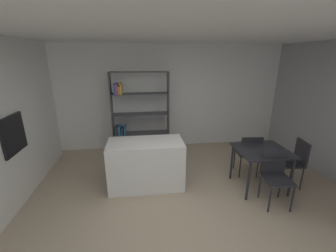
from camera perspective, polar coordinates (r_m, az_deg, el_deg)
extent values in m
plane|color=tan|center=(3.63, 3.18, -23.13)|extent=(9.01, 9.01, 0.00)
cube|color=white|center=(2.76, 4.24, 25.03)|extent=(6.56, 5.89, 0.06)
cube|color=silver|center=(5.72, -1.97, 7.48)|extent=(6.56, 0.06, 2.70)
cube|color=black|center=(4.17, -35.80, -1.85)|extent=(0.04, 0.61, 0.61)
cylinder|color=#B7BABC|center=(4.13, -36.87, 1.50)|extent=(0.02, 0.49, 0.02)
cube|color=silver|center=(4.15, -5.82, -9.96)|extent=(1.38, 0.68, 0.90)
cube|color=#4C4C51|center=(5.42, -14.54, 2.83)|extent=(0.02, 0.36, 2.06)
cube|color=#4C4C51|center=(5.42, 0.01, 3.41)|extent=(0.02, 0.36, 2.06)
cube|color=#4C4C51|center=(5.21, -7.72, 14.02)|extent=(1.39, 0.36, 0.02)
cube|color=#4C4C51|center=(5.71, -6.87, -6.76)|extent=(1.39, 0.36, 0.02)
cube|color=#4C4C51|center=(5.52, -7.07, -1.91)|extent=(1.35, 0.36, 0.02)
cube|color=#4C4C51|center=(5.37, -7.27, 3.14)|extent=(1.35, 0.36, 0.02)
cube|color=#4C4C51|center=(5.27, -7.48, 8.44)|extent=(1.35, 0.36, 0.02)
cube|color=#38383D|center=(5.52, -13.53, -1.04)|extent=(0.05, 0.30, 0.20)
cube|color=#2D6BAD|center=(5.51, -12.74, -0.97)|extent=(0.06, 0.30, 0.21)
cube|color=#38383D|center=(5.51, -11.98, -1.21)|extent=(0.06, 0.30, 0.16)
cube|color=#2D6BAD|center=(5.50, -11.26, -0.90)|extent=(0.04, 0.30, 0.22)
cube|color=#2D6BAD|center=(5.28, -14.00, 9.53)|extent=(0.03, 0.30, 0.24)
cube|color=#8E4793|center=(5.28, -13.44, 9.58)|extent=(0.06, 0.30, 0.24)
cube|color=orange|center=(5.27, -12.79, 9.32)|extent=(0.04, 0.30, 0.19)
cube|color=gold|center=(5.27, -12.31, 9.67)|extent=(0.03, 0.30, 0.25)
cube|color=#232328|center=(4.29, 23.71, -5.96)|extent=(0.92, 0.81, 0.03)
cylinder|color=#232328|center=(4.01, 20.51, -13.48)|extent=(0.04, 0.04, 0.74)
cylinder|color=#232328|center=(4.42, 29.90, -11.78)|extent=(0.04, 0.04, 0.74)
cylinder|color=#232328|center=(4.54, 16.52, -9.17)|extent=(0.04, 0.04, 0.74)
cylinder|color=#232328|center=(4.91, 25.15, -8.11)|extent=(0.04, 0.04, 0.74)
cube|color=#232328|center=(4.81, 20.15, -6.62)|extent=(0.47, 0.47, 0.03)
cube|color=#232328|center=(4.56, 21.32, -5.19)|extent=(0.42, 0.08, 0.40)
cylinder|color=#232328|center=(5.13, 21.03, -8.16)|extent=(0.03, 0.03, 0.46)
cylinder|color=#232328|center=(5.01, 17.15, -8.39)|extent=(0.03, 0.03, 0.46)
cylinder|color=#232328|center=(4.83, 22.66, -10.04)|extent=(0.03, 0.03, 0.46)
cylinder|color=#232328|center=(4.70, 18.54, -10.36)|extent=(0.03, 0.03, 0.46)
cube|color=#232328|center=(4.72, 29.37, -8.56)|extent=(0.49, 0.46, 0.03)
cube|color=#232328|center=(4.73, 31.95, -5.84)|extent=(0.09, 0.40, 0.44)
cylinder|color=#232328|center=(4.87, 26.04, -10.36)|extent=(0.03, 0.03, 0.45)
cylinder|color=#232328|center=(4.61, 27.83, -12.30)|extent=(0.03, 0.03, 0.45)
cylinder|color=#232328|center=(5.04, 29.94, -10.02)|extent=(0.03, 0.03, 0.45)
cylinder|color=#232328|center=(4.79, 31.90, -11.84)|extent=(0.03, 0.03, 0.45)
cube|color=#232328|center=(4.02, 27.04, -12.49)|extent=(0.47, 0.48, 0.03)
cube|color=#232328|center=(4.08, 26.18, -8.41)|extent=(0.42, 0.08, 0.42)
cylinder|color=#232328|center=(3.93, 25.38, -17.22)|extent=(0.03, 0.03, 0.47)
cylinder|color=#232328|center=(4.09, 30.08, -16.48)|extent=(0.03, 0.03, 0.47)
cylinder|color=#232328|center=(4.21, 23.13, -14.40)|extent=(0.03, 0.03, 0.47)
cylinder|color=#232328|center=(4.36, 27.57, -13.86)|extent=(0.03, 0.03, 0.47)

